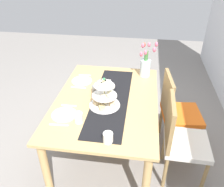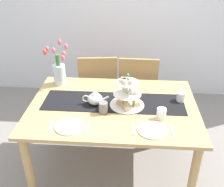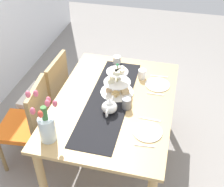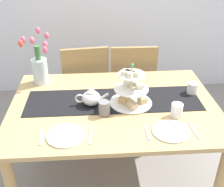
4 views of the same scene
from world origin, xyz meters
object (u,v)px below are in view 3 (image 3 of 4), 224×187
object	(u,v)px
tulip_vase	(46,125)
fork_right	(155,94)
teapot	(109,107)
knife_right	(159,76)
mug_grey	(127,103)
mug_white_text	(142,74)
chair_right	(49,93)
fork_left	(145,145)
dinner_plate_right	(157,85)
chair_left	(29,122)
knife_left	(150,119)
cream_jug	(117,60)
dinner_plate_left	(148,132)
tiered_cake_stand	(117,84)

from	to	relation	value
tulip_vase	fork_right	distance (m)	1.03
teapot	knife_right	distance (m)	0.72
mug_grey	mug_white_text	distance (m)	0.48
chair_right	fork_left	xyz separation A→B (m)	(-0.69, -1.08, 0.22)
dinner_plate_right	knife_right	xyz separation A→B (m)	(0.14, 0.00, -0.00)
mug_white_text	chair_right	bearing A→B (deg)	100.28
chair_left	mug_grey	size ratio (longest dim) A/B	9.58
knife_right	mug_white_text	size ratio (longest dim) A/B	1.79
knife_left	knife_right	xyz separation A→B (m)	(0.64, 0.00, 0.00)
tulip_vase	cream_jug	xyz separation A→B (m)	(1.16, -0.26, -0.10)
knife_left	cream_jug	bearing A→B (deg)	30.55
chair_right	dinner_plate_left	xyz separation A→B (m)	(-0.54, -1.08, 0.23)
dinner_plate_right	fork_right	distance (m)	0.15
tiered_cake_stand	fork_right	distance (m)	0.36
teapot	knife_right	xyz separation A→B (m)	(0.63, -0.34, -0.06)
mug_white_text	dinner_plate_right	bearing A→B (deg)	-115.57
dinner_plate_left	fork_right	bearing A→B (deg)	0.00
cream_jug	fork_right	size ratio (longest dim) A/B	0.57
fork_right	cream_jug	bearing A→B (deg)	46.98
tiered_cake_stand	tulip_vase	world-z (taller)	tulip_vase
fork_right	knife_right	distance (m)	0.29
knife_left	knife_right	bearing A→B (deg)	0.00
dinner_plate_left	teapot	bearing A→B (deg)	65.68
cream_jug	mug_white_text	size ratio (longest dim) A/B	0.89
tulip_vase	mug_white_text	distance (m)	1.11
tulip_vase	mug_white_text	xyz separation A→B (m)	(0.96, -0.55, -0.10)
chair_left	chair_right	xyz separation A→B (m)	(0.45, -0.00, 0.00)
teapot	tulip_vase	size ratio (longest dim) A/B	0.56
knife_left	dinner_plate_right	bearing A→B (deg)	0.00
chair_right	knife_left	world-z (taller)	chair_right
tulip_vase	cream_jug	world-z (taller)	tulip_vase
chair_right	tulip_vase	xyz separation A→B (m)	(-0.79, -0.37, 0.36)
cream_jug	fork_right	distance (m)	0.62
teapot	knife_left	bearing A→B (deg)	-91.64
teapot	dinner_plate_right	bearing A→B (deg)	-35.47
tiered_cake_stand	knife_right	bearing A→B (deg)	-44.77
chair_right	dinner_plate_left	world-z (taller)	chair_right
chair_right	knife_left	size ratio (longest dim) A/B	5.35
fork_right	knife_right	size ratio (longest dim) A/B	0.88
tiered_cake_stand	knife_left	world-z (taller)	tiered_cake_stand
chair_right	tiered_cake_stand	size ratio (longest dim) A/B	2.99
dinner_plate_left	knife_left	bearing A→B (deg)	0.00
mug_grey	fork_left	bearing A→B (deg)	-150.74
mug_grey	cream_jug	bearing A→B (deg)	19.47
fork_left	dinner_plate_right	world-z (taller)	dinner_plate_right
chair_left	knife_right	bearing A→B (deg)	-57.51
chair_left	chair_right	size ratio (longest dim) A/B	1.00
cream_jug	knife_right	size ratio (longest dim) A/B	0.50
knife_left	knife_right	distance (m)	0.64
dinner_plate_left	mug_white_text	xyz separation A→B (m)	(0.71, 0.16, 0.04)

